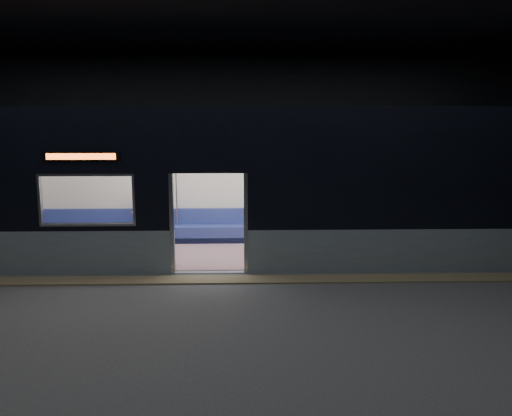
{
  "coord_description": "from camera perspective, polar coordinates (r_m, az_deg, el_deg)",
  "views": [
    {
      "loc": [
        0.66,
        -9.61,
        3.24
      ],
      "look_at": [
        0.98,
        2.3,
        1.12
      ],
      "focal_mm": 38.0,
      "sensor_mm": 36.0,
      "label": 1
    }
  ],
  "objects": [
    {
      "name": "metro_car",
      "position": [
        12.25,
        -4.62,
        3.51
      ],
      "size": [
        18.0,
        3.04,
        3.35
      ],
      "color": "#8A9BA4",
      "rests_on": "station_floor"
    },
    {
      "name": "transit_map",
      "position": [
        13.84,
        9.86,
        2.66
      ],
      "size": [
        1.04,
        0.03,
        0.68
      ],
      "primitive_type": "cube",
      "color": "white",
      "rests_on": "metro_car"
    },
    {
      "name": "station_envelope",
      "position": [
        9.64,
        -5.59,
        12.56
      ],
      "size": [
        24.0,
        14.0,
        5.0
      ],
      "color": "black",
      "rests_on": "station_floor"
    },
    {
      "name": "station_floor",
      "position": [
        10.16,
        -5.24,
        -8.59
      ],
      "size": [
        24.0,
        14.0,
        0.01
      ],
      "primitive_type": "cube",
      "color": "#47494C",
      "rests_on": "ground"
    },
    {
      "name": "tactile_strip",
      "position": [
        10.68,
        -5.05,
        -7.54
      ],
      "size": [
        22.8,
        0.5,
        0.03
      ],
      "primitive_type": "cube",
      "color": "#8C7F59",
      "rests_on": "station_floor"
    },
    {
      "name": "handbag",
      "position": [
        13.41,
        -11.76,
        -1.18
      ],
      "size": [
        0.32,
        0.28,
        0.14
      ],
      "primitive_type": "cube",
      "rotation": [
        0.0,
        0.0,
        0.15
      ],
      "color": "black",
      "rests_on": "passenger"
    },
    {
      "name": "passenger",
      "position": [
        13.6,
        -11.78,
        -0.56
      ],
      "size": [
        0.38,
        0.65,
        1.33
      ],
      "rotation": [
        0.0,
        0.0,
        -0.04
      ],
      "color": "black",
      "rests_on": "metro_car"
    }
  ]
}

